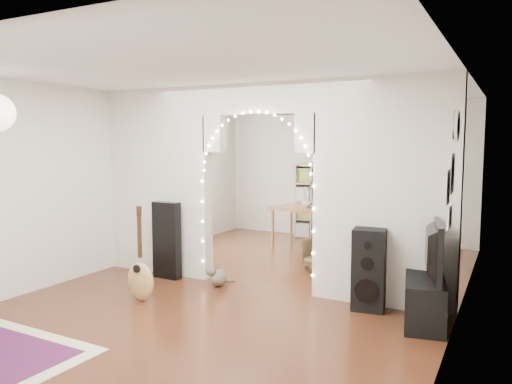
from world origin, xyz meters
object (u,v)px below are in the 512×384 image
at_px(floor_speaker, 369,270).
at_px(dining_chair_right, 353,245).
at_px(media_console, 424,300).
at_px(dining_chair_left, 324,254).
at_px(dining_table, 306,211).
at_px(acoustic_guitar, 140,266).
at_px(bookcase, 331,202).

xyz_separation_m(floor_speaker, dining_chair_right, (-0.86, 2.24, -0.21)).
xyz_separation_m(media_console, dining_chair_left, (-1.72, 1.62, -0.01)).
bearing_deg(dining_chair_right, media_console, -37.46).
height_order(floor_speaker, media_console, floor_speaker).
relative_size(media_console, dining_chair_right, 1.76).
bearing_deg(dining_table, dining_chair_right, -18.82).
relative_size(dining_table, dining_chair_left, 2.51).
bearing_deg(floor_speaker, acoustic_guitar, -166.54).
height_order(dining_table, dining_chair_right, dining_table).
xyz_separation_m(acoustic_guitar, media_console, (3.20, 0.85, -0.18)).
relative_size(acoustic_guitar, bookcase, 0.67).
bearing_deg(dining_chair_left, floor_speaker, -36.04).
height_order(acoustic_guitar, dining_chair_left, acoustic_guitar).
bearing_deg(dining_chair_right, bookcase, 140.80).
bearing_deg(acoustic_guitar, dining_table, 79.65).
distance_m(acoustic_guitar, floor_speaker, 2.73).
bearing_deg(dining_chair_right, acoustic_guitar, -97.59).
distance_m(floor_speaker, dining_chair_left, 1.85).
xyz_separation_m(floor_speaker, media_console, (0.64, -0.13, -0.22)).
height_order(bookcase, dining_chair_right, bookcase).
relative_size(media_console, dining_table, 0.77).
bearing_deg(media_console, acoustic_guitar, -175.74).
distance_m(media_console, dining_table, 3.86).
bearing_deg(dining_chair_right, floor_speaker, -48.83).
distance_m(bookcase, dining_chair_right, 1.82).
distance_m(media_console, dining_chair_left, 2.36).
xyz_separation_m(floor_speaker, dining_chair_left, (-1.08, 1.49, -0.24)).
height_order(bookcase, dining_table, bookcase).
bearing_deg(bookcase, floor_speaker, -59.30).
bearing_deg(media_console, dining_chair_left, 126.12).
distance_m(floor_speaker, dining_table, 3.35).
bearing_deg(media_console, dining_table, 120.49).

